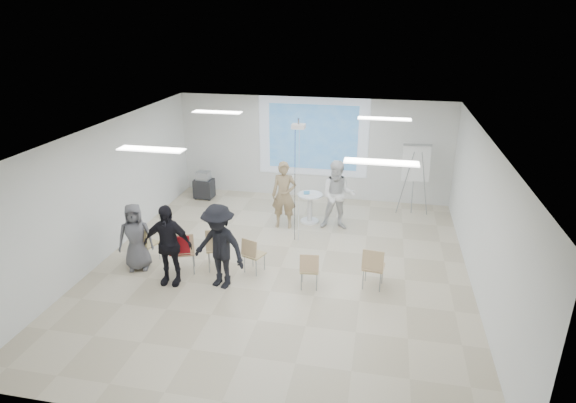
% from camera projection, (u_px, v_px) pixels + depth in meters
% --- Properties ---
extents(floor, '(8.00, 9.00, 0.10)m').
position_uv_depth(floor, '(281.00, 269.00, 10.59)').
color(floor, beige).
rests_on(floor, ground).
extents(ceiling, '(8.00, 9.00, 0.10)m').
position_uv_depth(ceiling, '(280.00, 131.00, 9.45)').
color(ceiling, white).
rests_on(ceiling, wall_back).
extents(wall_back, '(8.00, 0.10, 3.00)m').
position_uv_depth(wall_back, '(313.00, 148.00, 14.17)').
color(wall_back, silver).
rests_on(wall_back, floor).
extents(wall_left, '(0.10, 9.00, 3.00)m').
position_uv_depth(wall_left, '(104.00, 191.00, 10.77)').
color(wall_left, silver).
rests_on(wall_left, floor).
extents(wall_right, '(0.10, 9.00, 3.00)m').
position_uv_depth(wall_right, '(485.00, 219.00, 9.27)').
color(wall_right, silver).
rests_on(wall_right, floor).
extents(projection_halo, '(3.20, 0.01, 2.30)m').
position_uv_depth(projection_halo, '(313.00, 137.00, 13.99)').
color(projection_halo, silver).
rests_on(projection_halo, wall_back).
extents(projection_image, '(2.60, 0.01, 1.90)m').
position_uv_depth(projection_image, '(313.00, 137.00, 13.97)').
color(projection_image, teal).
rests_on(projection_image, wall_back).
extents(pedestal_table, '(0.75, 0.75, 0.82)m').
position_uv_depth(pedestal_table, '(310.00, 206.00, 12.70)').
color(pedestal_table, white).
rests_on(pedestal_table, floor).
extents(player_left, '(0.75, 0.53, 1.98)m').
position_uv_depth(player_left, '(284.00, 191.00, 12.25)').
color(player_left, '#9B825F').
rests_on(player_left, floor).
extents(player_right, '(1.02, 0.84, 2.00)m').
position_uv_depth(player_right, '(338.00, 192.00, 12.15)').
color(player_right, white).
rests_on(player_right, floor).
extents(controller_left, '(0.04, 0.11, 0.04)m').
position_uv_depth(controller_left, '(293.00, 177.00, 12.33)').
color(controller_left, white).
rests_on(controller_left, player_left).
extents(controller_right, '(0.05, 0.13, 0.04)m').
position_uv_depth(controller_right, '(333.00, 175.00, 12.28)').
color(controller_right, white).
rests_on(controller_right, player_right).
extents(chair_far_left, '(0.52, 0.54, 0.88)m').
position_uv_depth(chair_far_left, '(144.00, 242.00, 10.58)').
color(chair_far_left, tan).
rests_on(chair_far_left, floor).
extents(chair_left_mid, '(0.59, 0.61, 0.95)m').
position_uv_depth(chair_left_mid, '(184.00, 249.00, 10.14)').
color(chair_left_mid, tan).
rests_on(chair_left_mid, floor).
extents(chair_left_inner, '(0.61, 0.63, 1.00)m').
position_uv_depth(chair_left_inner, '(217.00, 245.00, 10.26)').
color(chair_left_inner, tan).
rests_on(chair_left_inner, floor).
extents(chair_center, '(0.50, 0.52, 0.82)m').
position_uv_depth(chair_center, '(252.00, 253.00, 10.18)').
color(chair_center, tan).
rests_on(chair_center, floor).
extents(chair_right_inner, '(0.42, 0.45, 0.81)m').
position_uv_depth(chair_right_inner, '(309.00, 268.00, 9.59)').
color(chair_right_inner, tan).
rests_on(chair_right_inner, floor).
extents(chair_right_far, '(0.47, 0.50, 0.90)m').
position_uv_depth(chair_right_far, '(373.00, 265.00, 9.57)').
color(chair_right_far, tan).
rests_on(chair_right_far, floor).
extents(red_jacket, '(0.44, 0.25, 0.42)m').
position_uv_depth(red_jacket, '(179.00, 246.00, 9.96)').
color(red_jacket, maroon).
rests_on(red_jacket, chair_left_mid).
extents(laptop, '(0.44, 0.38, 0.03)m').
position_uv_depth(laptop, '(218.00, 245.00, 10.38)').
color(laptop, black).
rests_on(laptop, chair_left_inner).
extents(audience_left, '(1.17, 0.74, 1.97)m').
position_uv_depth(audience_left, '(167.00, 239.00, 9.64)').
color(audience_left, black).
rests_on(audience_left, floor).
extents(audience_mid, '(1.46, 1.06, 2.02)m').
position_uv_depth(audience_mid, '(219.00, 241.00, 9.50)').
color(audience_mid, black).
rests_on(audience_mid, floor).
extents(audience_outer, '(0.96, 0.79, 1.68)m').
position_uv_depth(audience_outer, '(135.00, 233.00, 10.24)').
color(audience_outer, '#5D5D62').
rests_on(audience_outer, floor).
extents(flipchart_easel, '(0.86, 0.65, 2.00)m').
position_uv_depth(flipchart_easel, '(416.00, 163.00, 12.85)').
color(flipchart_easel, gray).
rests_on(flipchart_easel, floor).
extents(av_cart, '(0.57, 0.46, 0.83)m').
position_uv_depth(av_cart, '(204.00, 186.00, 14.41)').
color(av_cart, black).
rests_on(av_cart, floor).
extents(ceiling_projector, '(0.30, 0.25, 3.00)m').
position_uv_depth(ceiling_projector, '(298.00, 132.00, 10.93)').
color(ceiling_projector, white).
rests_on(ceiling_projector, ceiling).
extents(fluor_panel_nw, '(1.20, 0.30, 0.02)m').
position_uv_depth(fluor_panel_nw, '(217.00, 112.00, 11.68)').
color(fluor_panel_nw, white).
rests_on(fluor_panel_nw, ceiling).
extents(fluor_panel_ne, '(1.20, 0.30, 0.02)m').
position_uv_depth(fluor_panel_ne, '(384.00, 119.00, 10.94)').
color(fluor_panel_ne, white).
rests_on(fluor_panel_ne, ceiling).
extents(fluor_panel_sw, '(1.20, 0.30, 0.02)m').
position_uv_depth(fluor_panel_sw, '(151.00, 149.00, 8.48)').
color(fluor_panel_sw, white).
rests_on(fluor_panel_sw, ceiling).
extents(fluor_panel_se, '(1.20, 0.30, 0.02)m').
position_uv_depth(fluor_panel_se, '(381.00, 162.00, 7.75)').
color(fluor_panel_se, white).
rests_on(fluor_panel_se, ceiling).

